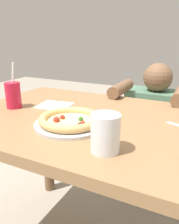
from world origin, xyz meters
name	(u,v)px	position (x,y,z in m)	size (l,w,h in m)	color
dining_table	(91,143)	(0.00, 0.00, 0.63)	(1.15, 0.79, 0.75)	#936D47
pizza_near	(70,121)	(-0.03, -0.12, 0.77)	(0.28, 0.28, 0.04)	#B7B7BC
drink_cup_colored	(13,95)	(-0.40, -0.04, 0.81)	(0.07, 0.07, 0.22)	red
water_cup_clear	(106,133)	(0.17, -0.25, 0.81)	(0.09, 0.09, 0.12)	silver
paper_napkin	(55,105)	(-0.24, 0.07, 0.75)	(0.16, 0.14, 0.00)	white
diner_seated	(152,136)	(0.15, 0.67, 0.42)	(0.41, 0.52, 0.92)	#333847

